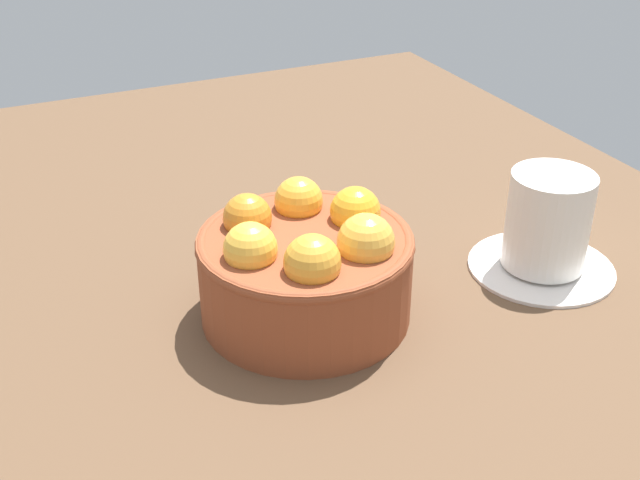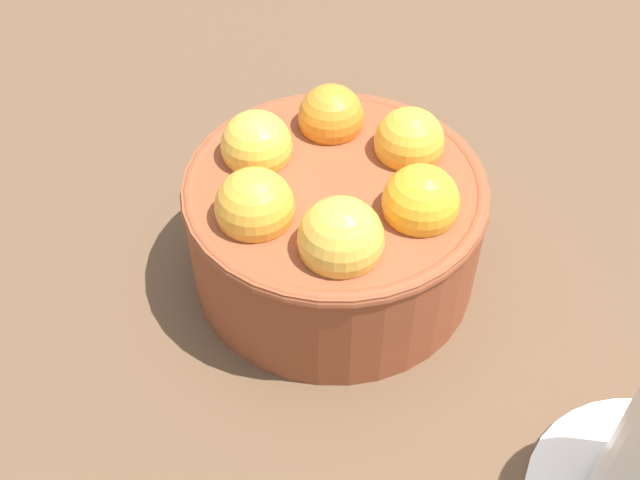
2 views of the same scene
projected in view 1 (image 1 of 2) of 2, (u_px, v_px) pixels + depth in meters
The scene contains 3 objects.
ground_plane at pixel (306, 338), 66.03cm from camera, with size 118.77×88.03×4.61cm, color brown.
terracotta_bowl at pixel (306, 266), 62.67cm from camera, with size 16.64×16.64×9.83cm.
coffee_cup at pixel (547, 229), 69.01cm from camera, with size 12.55×12.55×8.95cm.
Camera 1 is at (49.23, -21.38, 36.98)cm, focal length 45.85 mm.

